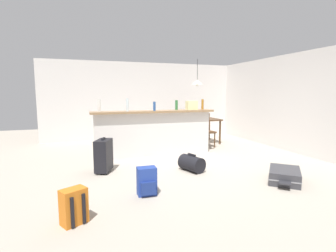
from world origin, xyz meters
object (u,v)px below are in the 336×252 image
object	(u,v)px
bottle_blue	(154,106)
duffel_bag_black	(192,163)
dining_table	(200,122)
pendant_lamp	(197,82)
grocery_bag	(192,105)
suitcase_upright_black	(104,155)
bottle_amber	(203,104)
dining_chair_near_partition	(205,129)
backpack_orange	(73,207)
bottle_white	(99,105)
backpack_blue	(147,182)
bottle_clear	(127,105)
bottle_green	(176,105)
suitcase_flat_charcoal	(284,175)

from	to	relation	value
bottle_blue	duffel_bag_black	size ratio (longest dim) A/B	0.38
dining_table	pendant_lamp	size ratio (longest dim) A/B	1.40
grocery_bag	dining_table	xyz separation A→B (m)	(0.79, 1.13, -0.56)
suitcase_upright_black	bottle_amber	bearing A→B (deg)	19.94
grocery_bag	suitcase_upright_black	size ratio (longest dim) A/B	0.39
grocery_bag	dining_chair_near_partition	size ratio (longest dim) A/B	0.28
dining_table	dining_chair_near_partition	distance (m)	0.54
backpack_orange	bottle_amber	bearing A→B (deg)	42.91
duffel_bag_black	bottle_white	bearing A→B (deg)	136.75
grocery_bag	dining_chair_near_partition	world-z (taller)	grocery_bag
bottle_white	backpack_blue	world-z (taller)	bottle_white
duffel_bag_black	suitcase_upright_black	bearing A→B (deg)	163.49
bottle_clear	pendant_lamp	size ratio (longest dim) A/B	0.37
bottle_green	backpack_blue	xyz separation A→B (m)	(-1.36, -2.37, -1.01)
bottle_green	backpack_orange	bearing A→B (deg)	-129.04
bottle_white	bottle_amber	size ratio (longest dim) A/B	1.04
suitcase_upright_black	duffel_bag_black	world-z (taller)	suitcase_upright_black
bottle_clear	suitcase_upright_black	xyz separation A→B (m)	(-0.62, -0.84, -0.91)
bottle_green	suitcase_upright_black	bearing A→B (deg)	-151.33
suitcase_flat_charcoal	backpack_orange	size ratio (longest dim) A/B	2.01
bottle_blue	grocery_bag	bearing A→B (deg)	2.91
duffel_bag_black	backpack_blue	bearing A→B (deg)	-141.94
bottle_clear	bottle_green	distance (m)	1.26
bottle_white	dining_chair_near_partition	xyz separation A→B (m)	(2.90, 0.47, -0.72)
backpack_blue	bottle_blue	bearing A→B (deg)	71.36
pendant_lamp	bottle_white	bearing A→B (deg)	-160.07
bottle_blue	suitcase_upright_black	distance (m)	1.74
pendant_lamp	duffel_bag_black	xyz separation A→B (m)	(-1.30, -2.57, -1.68)
dining_chair_near_partition	duffel_bag_black	xyz separation A→B (m)	(-1.29, -1.99, -0.36)
grocery_bag	bottle_clear	bearing A→B (deg)	-178.34
bottle_green	dining_table	distance (m)	1.62
backpack_blue	backpack_orange	world-z (taller)	same
bottle_green	suitcase_flat_charcoal	world-z (taller)	bottle_green
dining_table	backpack_blue	size ratio (longest dim) A/B	2.62
bottle_blue	dining_chair_near_partition	distance (m)	1.92
bottle_green	pendant_lamp	bearing A→B (deg)	45.27
grocery_bag	dining_table	world-z (taller)	grocery_bag
bottle_blue	duffel_bag_black	world-z (taller)	bottle_blue
bottle_white	suitcase_upright_black	world-z (taller)	bottle_white
dining_chair_near_partition	backpack_blue	bearing A→B (deg)	-130.11
bottle_white	bottle_blue	world-z (taller)	bottle_white
bottle_green	backpack_blue	world-z (taller)	bottle_green
bottle_blue	backpack_blue	world-z (taller)	bottle_blue
bottle_blue	grocery_bag	distance (m)	0.97
dining_table	backpack_orange	size ratio (longest dim) A/B	2.62
bottle_clear	suitcase_upright_black	distance (m)	1.39
bottle_white	bottle_clear	world-z (taller)	bottle_clear
dining_chair_near_partition	suitcase_upright_black	distance (m)	3.29
dining_chair_near_partition	suitcase_flat_charcoal	bearing A→B (deg)	-90.71
grocery_bag	dining_chair_near_partition	distance (m)	1.16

